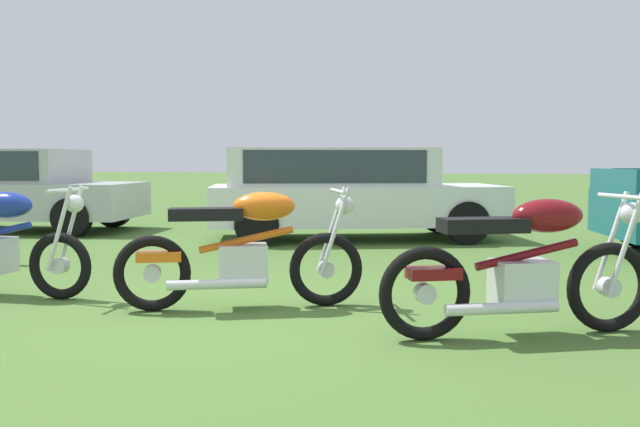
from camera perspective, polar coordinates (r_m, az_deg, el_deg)
name	(u,v)px	position (r m, az deg, el deg)	size (l,w,h in m)	color
ground_plane	(222,311)	(5.69, -8.29, -8.13)	(120.00, 120.00, 0.00)	#476B2D
motorcycle_orange	(244,251)	(5.68, -6.46, -3.12)	(1.95, 1.06, 1.02)	black
motorcycle_maroon	(523,268)	(4.97, 16.76, -4.39)	(1.90, 1.08, 1.02)	black
car_silver	(15,186)	(13.03, -24.30, 2.15)	(4.36, 2.41, 1.43)	#B2B5BA
car_white	(343,186)	(10.61, 1.97, 2.30)	(4.82, 3.12, 1.43)	silver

